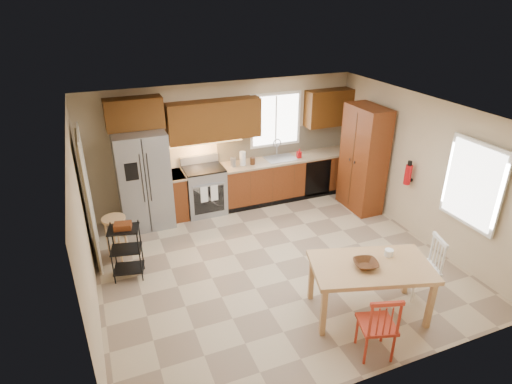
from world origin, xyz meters
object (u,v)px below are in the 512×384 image
Objects in this scene: pantry at (363,159)px; bar_stool at (117,238)px; range_stove at (205,191)px; soap_bottle at (299,153)px; chair_white at (422,267)px; table_jar at (389,254)px; refrigerator at (143,180)px; dining_table at (368,289)px; table_bowl at (365,267)px; chair_red at (377,323)px; fire_extinguisher at (408,175)px; utility_cart at (127,252)px.

bar_stool is at bearing -178.90° from pantry.
soap_bottle is at bearing -2.40° from range_stove.
chair_white is 6.83× the size of table_jar.
refrigerator is 3.18m from soap_bottle.
chair_white is (-0.79, -2.68, -0.59)m from pantry.
refrigerator is at bearing 59.37° from chair_white.
table_bowl is (-0.10, 0.00, 0.39)m from dining_table.
pantry is 4.02m from chair_red.
fire_extinguisher is (3.18, -2.04, 0.64)m from range_stove.
refrigerator is at bearing 179.55° from soap_bottle.
refrigerator is at bearing 139.74° from dining_table.
chair_white reaches higher than table_bowl.
range_stove is 6.80× the size of table_jar.
chair_red is at bearing -64.65° from refrigerator.
utility_cart is at bearing 150.14° from chair_red.
utility_cart is at bearing -98.44° from bar_stool.
range_stove is at bearing 177.60° from soap_bottle.
range_stove is 2.37m from utility_cart.
range_stove is 1.00× the size of chair_red.
utility_cart is at bearing -108.91° from refrigerator.
soap_bottle is 4.08m from utility_cart.
table_jar is (1.59, -3.62, 0.35)m from range_stove.
dining_table is at bearing 78.28° from chair_red.
chair_red is at bearing -34.16° from utility_cart.
utility_cart is (-3.89, 2.02, -0.01)m from chair_white.
pantry is at bearing -43.45° from soap_bottle.
utility_cart is (0.10, -0.57, 0.06)m from bar_stool.
fire_extinguisher is (4.33, -1.98, 0.19)m from refrigerator.
soap_bottle is 0.21× the size of chair_red.
table_jar is (-0.44, -3.54, -0.19)m from soap_bottle.
range_stove is 0.58× the size of dining_table.
fire_extinguisher reaches higher than chair_red.
range_stove is 3.83m from fire_extinguisher.
bar_stool is at bearing 112.27° from utility_cart.
utility_cart reaches higher than bar_stool.
chair_white reaches higher than range_stove.
refrigerator is 1.24m from range_stove.
range_stove is 1.19× the size of bar_stool.
chair_white is at bearing -15.18° from utility_cart.
refrigerator is 4.76m from fire_extinguisher.
chair_red is at bearing -104.89° from soap_bottle.
refrigerator is 1.31m from bar_stool.
dining_table is at bearing -122.46° from pantry.
chair_white is (0.16, -3.58, -0.53)m from soap_bottle.
chair_red is 1.03× the size of utility_cart.
chair_white is 4.38m from utility_cart.
utility_cart is at bearing 79.12° from chair_white.
table_jar reaches higher than bar_stool.
utility_cart reaches higher than dining_table.
chair_red is at bearing -132.85° from table_jar.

